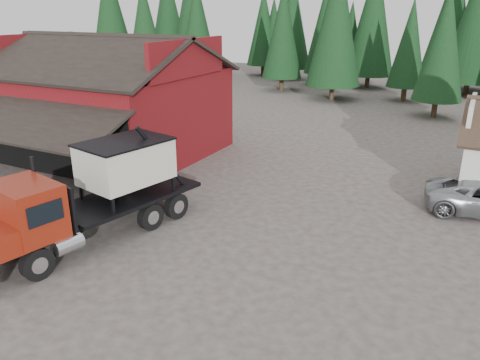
% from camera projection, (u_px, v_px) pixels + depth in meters
% --- Properties ---
extents(ground, '(120.00, 120.00, 0.00)m').
position_uv_depth(ground, '(158.00, 263.00, 16.61)').
color(ground, '#4B403B').
rests_on(ground, ground).
extents(red_barn, '(12.80, 13.63, 7.18)m').
position_uv_depth(red_barn, '(107.00, 109.00, 28.68)').
color(red_barn, maroon).
rests_on(red_barn, ground).
extents(conifer_backdrop, '(76.00, 16.00, 16.00)m').
position_uv_depth(conifer_backdrop, '(388.00, 91.00, 51.65)').
color(conifer_backdrop, black).
rests_on(conifer_backdrop, ground).
extents(near_pine_a, '(4.40, 4.40, 11.40)m').
position_uv_depth(near_pine_a, '(145.00, 31.00, 47.25)').
color(near_pine_a, '#382619').
rests_on(near_pine_a, ground).
extents(near_pine_b, '(3.96, 3.96, 10.40)m').
position_uv_depth(near_pine_b, '(444.00, 44.00, 37.03)').
color(near_pine_b, '#382619').
rests_on(near_pine_b, ground).
extents(near_pine_d, '(5.28, 5.28, 13.40)m').
position_uv_depth(near_pine_d, '(336.00, 21.00, 44.16)').
color(near_pine_d, '#382619').
rests_on(near_pine_d, ground).
extents(feed_truck, '(4.33, 9.54, 4.17)m').
position_uv_depth(feed_truck, '(94.00, 191.00, 17.81)').
color(feed_truck, black).
rests_on(feed_truck, ground).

